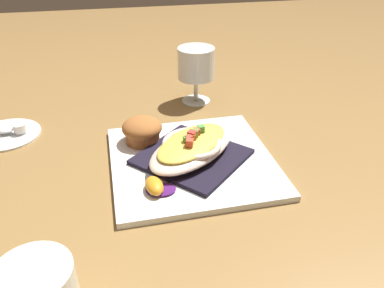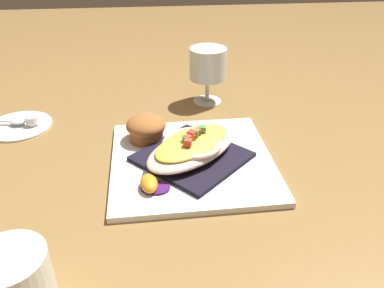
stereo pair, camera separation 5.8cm
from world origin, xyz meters
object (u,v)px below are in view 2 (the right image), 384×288
object	(u,v)px
muffin	(146,128)
creamer_cup_0	(32,120)
spoon	(16,121)
square_plate	(192,161)
stemmed_glass	(208,67)
gratin_dish	(192,146)
creamer_saucer	(19,125)
orange_garnish	(151,184)

from	to	relation	value
muffin	creamer_cup_0	distance (m)	0.25
spoon	creamer_cup_0	xyz separation A→B (m)	(0.03, -0.01, 0.00)
square_plate	stemmed_glass	world-z (taller)	stemmed_glass
square_plate	muffin	size ratio (longest dim) A/B	3.78
stemmed_glass	creamer_cup_0	bearing A→B (deg)	-166.77
muffin	gratin_dish	bearing A→B (deg)	-43.84
muffin	creamer_cup_0	bearing A→B (deg)	158.52
muffin	stemmed_glass	bearing A→B (deg)	52.04
muffin	creamer_saucer	world-z (taller)	muffin
creamer_saucer	spoon	world-z (taller)	spoon
muffin	orange_garnish	bearing A→B (deg)	-87.85
muffin	square_plate	bearing A→B (deg)	-43.85
square_plate	stemmed_glass	xyz separation A→B (m)	(0.06, 0.26, 0.08)
square_plate	spoon	size ratio (longest dim) A/B	3.08
spoon	creamer_cup_0	size ratio (longest dim) A/B	3.82
square_plate	orange_garnish	size ratio (longest dim) A/B	5.30
square_plate	muffin	distance (m)	0.11
square_plate	spoon	bearing A→B (deg)	153.48
stemmed_glass	creamer_saucer	xyz separation A→B (m)	(-0.41, -0.08, -0.08)
orange_garnish	creamer_saucer	distance (m)	0.37
stemmed_glass	spoon	size ratio (longest dim) A/B	1.39
stemmed_glass	creamer_saucer	world-z (taller)	stemmed_glass
gratin_dish	creamer_cup_0	xyz separation A→B (m)	(-0.32, 0.17, -0.02)
stemmed_glass	creamer_saucer	distance (m)	0.42
square_plate	orange_garnish	distance (m)	0.11
square_plate	muffin	world-z (taller)	muffin
orange_garnish	creamer_saucer	bearing A→B (deg)	136.94
gratin_dish	creamer_saucer	bearing A→B (deg)	153.27
muffin	orange_garnish	xyz separation A→B (m)	(0.01, -0.16, -0.02)
gratin_dish	stemmed_glass	world-z (taller)	stemmed_glass
orange_garnish	stemmed_glass	size ratio (longest dim) A/B	0.42
creamer_cup_0	stemmed_glass	bearing A→B (deg)	13.23
muffin	creamer_cup_0	xyz separation A→B (m)	(-0.24, 0.09, -0.02)
stemmed_glass	creamer_saucer	bearing A→B (deg)	-168.32
creamer_saucer	square_plate	bearing A→B (deg)	-26.73
gratin_dish	creamer_cup_0	distance (m)	0.36
stemmed_glass	square_plate	bearing A→B (deg)	-103.58
gratin_dish	creamer_saucer	size ratio (longest dim) A/B	1.58
gratin_dish	muffin	distance (m)	0.11
muffin	spoon	bearing A→B (deg)	160.03
creamer_saucer	creamer_cup_0	world-z (taller)	creamer_cup_0
spoon	square_plate	bearing A→B (deg)	-26.52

